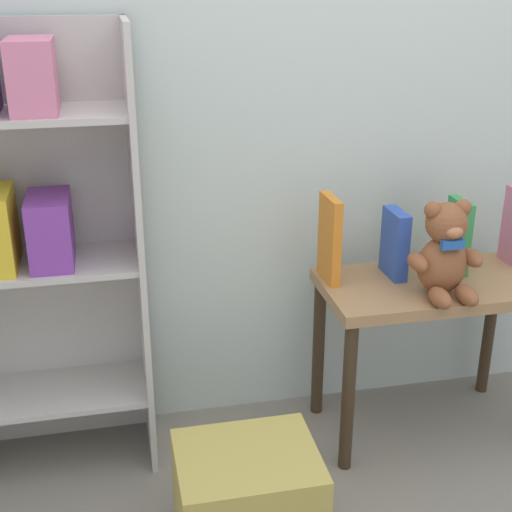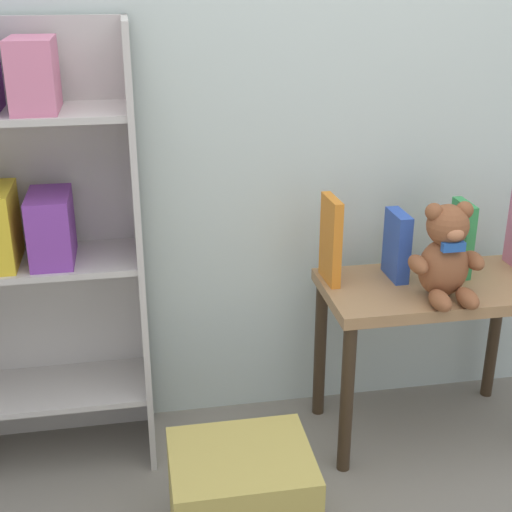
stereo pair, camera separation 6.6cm
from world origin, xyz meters
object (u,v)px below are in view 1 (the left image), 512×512
object	(u,v)px
bookshelf_side	(23,227)
book_standing_orange	(330,239)
book_standing_blue	(395,244)
teddy_bear	(445,253)
display_table	(430,306)
storage_bin	(248,500)
book_standing_green	(458,236)

from	to	relation	value
bookshelf_side	book_standing_orange	bearing A→B (deg)	-1.94
bookshelf_side	book_standing_blue	distance (m)	1.10
teddy_bear	book_standing_blue	size ratio (longest dim) A/B	1.36
display_table	book_standing_orange	xyz separation A→B (m)	(-0.31, 0.08, 0.22)
teddy_bear	storage_bin	size ratio (longest dim) A/B	0.79
storage_bin	bookshelf_side	bearing A→B (deg)	136.03
display_table	storage_bin	bearing A→B (deg)	-149.00
display_table	book_standing_green	distance (m)	0.24
storage_bin	book_standing_green	bearing A→B (deg)	31.17
storage_bin	book_standing_orange	bearing A→B (deg)	53.73
book_standing_blue	teddy_bear	bearing A→B (deg)	-62.53
book_standing_orange	book_standing_blue	xyz separation A→B (m)	(0.21, -0.01, -0.03)
bookshelf_side	book_standing_blue	bearing A→B (deg)	-2.17
bookshelf_side	book_standing_green	xyz separation A→B (m)	(1.30, -0.05, -0.11)
book_standing_blue	display_table	bearing A→B (deg)	-34.77
bookshelf_side	display_table	world-z (taller)	bookshelf_side
display_table	book_standing_green	bearing A→B (deg)	32.26
teddy_bear	book_standing_blue	bearing A→B (deg)	118.30
bookshelf_side	display_table	xyz separation A→B (m)	(1.20, -0.11, -0.32)
teddy_bear	book_standing_green	world-z (taller)	teddy_bear
book_standing_blue	storage_bin	world-z (taller)	book_standing_blue
teddy_bear	book_standing_orange	size ratio (longest dim) A/B	1.08
bookshelf_side	book_standing_green	world-z (taller)	bookshelf_side
book_standing_green	book_standing_orange	bearing A→B (deg)	178.26
display_table	storage_bin	size ratio (longest dim) A/B	1.89
book_standing_orange	storage_bin	distance (m)	0.79
storage_bin	display_table	bearing A→B (deg)	31.00
book_standing_orange	book_standing_blue	distance (m)	0.21
book_standing_orange	book_standing_blue	size ratio (longest dim) A/B	1.26
book_standing_orange	book_standing_blue	world-z (taller)	book_standing_orange
bookshelf_side	book_standing_blue	xyz separation A→B (m)	(1.09, -0.04, -0.12)
book_standing_green	storage_bin	distance (m)	1.03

